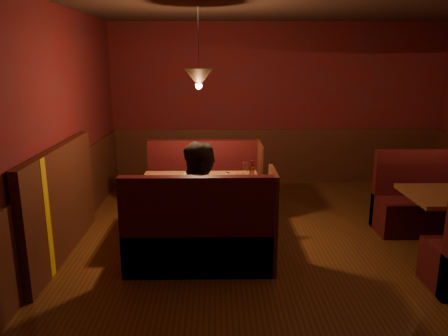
{
  "coord_description": "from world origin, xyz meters",
  "views": [
    {
      "loc": [
        -1.11,
        -4.46,
        2.28
      ],
      "look_at": [
        -1.01,
        0.79,
        0.95
      ],
      "focal_mm": 35.0,
      "sensor_mm": 36.0,
      "label": 1
    }
  ],
  "objects_px": {
    "main_bench_far": "(205,193)",
    "second_bench_far": "(432,206)",
    "main_table": "(201,194)",
    "diner_a": "(197,173)",
    "main_bench_near": "(201,240)",
    "diner_b": "(203,188)"
  },
  "relations": [
    {
      "from": "main_bench_far",
      "to": "second_bench_far",
      "type": "bearing_deg",
      "value": -10.44
    },
    {
      "from": "main_table",
      "to": "main_bench_far",
      "type": "bearing_deg",
      "value": 88.88
    },
    {
      "from": "main_bench_far",
      "to": "diner_a",
      "type": "xyz_separation_m",
      "value": [
        -0.1,
        -0.16,
        0.35
      ]
    },
    {
      "from": "second_bench_far",
      "to": "main_bench_near",
      "type": "bearing_deg",
      "value": -160.05
    },
    {
      "from": "main_table",
      "to": "main_bench_near",
      "type": "xyz_separation_m",
      "value": [
        0.02,
        -0.85,
        -0.26
      ]
    },
    {
      "from": "main_table",
      "to": "diner_a",
      "type": "relative_size",
      "value": 1.05
    },
    {
      "from": "second_bench_far",
      "to": "diner_b",
      "type": "relative_size",
      "value": 0.87
    },
    {
      "from": "main_bench_near",
      "to": "diner_b",
      "type": "distance_m",
      "value": 0.58
    },
    {
      "from": "main_table",
      "to": "main_bench_far",
      "type": "relative_size",
      "value": 0.91
    },
    {
      "from": "main_bench_far",
      "to": "second_bench_far",
      "type": "relative_size",
      "value": 1.08
    },
    {
      "from": "main_bench_far",
      "to": "second_bench_far",
      "type": "height_order",
      "value": "main_bench_far"
    },
    {
      "from": "diner_a",
      "to": "diner_b",
      "type": "relative_size",
      "value": 0.82
    },
    {
      "from": "main_bench_far",
      "to": "diner_b",
      "type": "xyz_separation_m",
      "value": [
        0.02,
        -1.42,
        0.51
      ]
    },
    {
      "from": "diner_b",
      "to": "second_bench_far",
      "type": "bearing_deg",
      "value": 24.59
    },
    {
      "from": "diner_b",
      "to": "main_table",
      "type": "bearing_deg",
      "value": 103.03
    },
    {
      "from": "second_bench_far",
      "to": "diner_a",
      "type": "relative_size",
      "value": 1.06
    },
    {
      "from": "main_bench_far",
      "to": "diner_a",
      "type": "distance_m",
      "value": 0.4
    },
    {
      "from": "diner_a",
      "to": "diner_b",
      "type": "distance_m",
      "value": 1.27
    },
    {
      "from": "second_bench_far",
      "to": "diner_a",
      "type": "height_order",
      "value": "diner_a"
    },
    {
      "from": "main_table",
      "to": "main_bench_far",
      "type": "distance_m",
      "value": 0.88
    },
    {
      "from": "main_table",
      "to": "diner_a",
      "type": "height_order",
      "value": "diner_a"
    },
    {
      "from": "main_bench_near",
      "to": "second_bench_far",
      "type": "relative_size",
      "value": 1.08
    }
  ]
}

